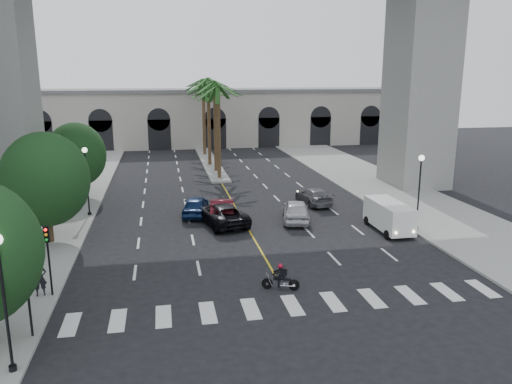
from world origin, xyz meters
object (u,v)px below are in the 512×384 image
car_c (222,214)px  car_e (196,206)px  lamp_post_left_near (3,292)px  traffic_signal_far (48,249)px  motorcycle_rider (282,278)px  pedestrian_a (40,278)px  car_b (222,209)px  car_a (296,210)px  car_d (314,196)px  cargo_van (389,215)px  lamp_post_left_far (87,176)px  traffic_signal_near (27,282)px  lamp_post_right (419,186)px

car_c → car_e: (-1.69, 2.79, -0.01)m
lamp_post_left_near → traffic_signal_far: (0.10, 6.50, -0.71)m
motorcycle_rider → car_e: 14.96m
lamp_post_left_near → pedestrian_a: size_ratio=3.01×
car_b → car_e: 2.40m
car_c → car_e: size_ratio=1.25×
car_a → lamp_post_left_near: bearing=60.8°
car_d → cargo_van: cargo_van is taller
lamp_post_left_far → car_e: bearing=-7.8°
car_d → car_e: bearing=3.2°
motorcycle_rider → car_a: car_a is taller
traffic_signal_near → car_d: size_ratio=0.77×
lamp_post_left_far → lamp_post_right: same height
car_c → car_d: 9.38m
lamp_post_right → car_b: size_ratio=1.11×
lamp_post_right → traffic_signal_far: (-22.70, -6.50, -0.71)m
lamp_post_left_far → car_d: size_ratio=1.13×
motorcycle_rider → pedestrian_a: size_ratio=1.04×
motorcycle_rider → car_c: size_ratio=0.33×
motorcycle_rider → car_c: (-1.60, 11.81, 0.16)m
lamp_post_right → pedestrian_a: lamp_post_right is taller
cargo_van → car_c: bearing=161.4°
lamp_post_left_near → car_b: size_ratio=1.11×
lamp_post_right → cargo_van: (-1.90, 0.36, -2.09)m
motorcycle_rider → car_d: bearing=86.4°
car_c → car_b: bearing=-111.9°
traffic_signal_near → car_c: size_ratio=0.64×
motorcycle_rider → pedestrian_a: bearing=-167.2°
car_b → car_d: (8.11, 3.06, -0.11)m
traffic_signal_near → car_a: traffic_signal_near is taller
traffic_signal_near → cargo_van: bearing=27.6°
traffic_signal_near → traffic_signal_far: bearing=90.0°
lamp_post_left_far → cargo_van: size_ratio=1.12×
motorcycle_rider → car_b: 13.18m
lamp_post_left_near → lamp_post_left_far: (0.00, 21.00, 0.00)m
lamp_post_left_far → traffic_signal_near: 18.51m
lamp_post_left_far → pedestrian_a: bearing=-91.7°
lamp_post_left_far → cargo_van: lamp_post_left_far is taller
motorcycle_rider → car_a: (3.90, 11.63, 0.19)m
lamp_post_right → car_b: lamp_post_right is taller
lamp_post_right → car_b: (-12.90, 5.41, -2.43)m
lamp_post_right → traffic_signal_near: bearing=-155.2°
traffic_signal_far → car_a: 18.45m
traffic_signal_near → car_c: traffic_signal_near is taller
lamp_post_left_far → car_e: size_ratio=1.18×
traffic_signal_far → car_e: (7.92, 13.41, -1.74)m
car_b → lamp_post_left_far: bearing=-7.3°
motorcycle_rider → cargo_van: size_ratio=0.39×
lamp_post_left_near → car_c: bearing=60.4°
lamp_post_left_near → pedestrian_a: lamp_post_left_near is taller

